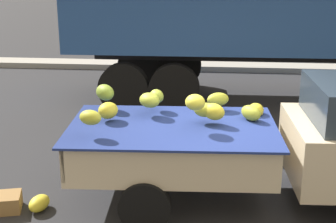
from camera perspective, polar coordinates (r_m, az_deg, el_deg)
name	(u,v)px	position (r m, az deg, el deg)	size (l,w,h in m)	color
ground	(221,201)	(6.84, 6.26, -10.38)	(220.00, 220.00, 0.00)	#28282B
curb_strip	(219,67)	(14.71, 5.96, 5.24)	(80.00, 0.80, 0.16)	gray
pickup_truck	(317,142)	(6.70, 17.00, -3.46)	(4.90, 1.96, 1.70)	#CCB793
fallen_banana_bunch_near_tailgate	(39,203)	(6.75, -14.84, -10.34)	(0.35, 0.23, 0.20)	yellow
produce_crate	(1,203)	(6.88, -19.00, -10.09)	(0.52, 0.36, 0.22)	olive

